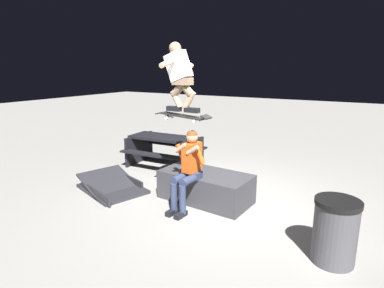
{
  "coord_description": "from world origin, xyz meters",
  "views": [
    {
      "loc": [
        -2.25,
        4.83,
        2.37
      ],
      "look_at": [
        0.34,
        0.38,
        1.13
      ],
      "focal_mm": 29.57,
      "sensor_mm": 36.0,
      "label": 1
    }
  ],
  "objects_px": {
    "person_sitting_on_ledge": "(188,166)",
    "kicker_ramp": "(112,187)",
    "ledge_box_main": "(206,186)",
    "picnic_table_back": "(165,146)",
    "skater_airborne": "(180,74)",
    "trash_bin": "(335,231)",
    "skateboard": "(183,116)"
  },
  "relations": [
    {
      "from": "person_sitting_on_ledge",
      "to": "picnic_table_back",
      "type": "distance_m",
      "value": 2.53
    },
    {
      "from": "person_sitting_on_ledge",
      "to": "kicker_ramp",
      "type": "xyz_separation_m",
      "value": [
        1.73,
        0.04,
        -0.7
      ]
    },
    {
      "from": "kicker_ramp",
      "to": "skater_airborne",
      "type": "bearing_deg",
      "value": -174.34
    },
    {
      "from": "skater_airborne",
      "to": "ledge_box_main",
      "type": "bearing_deg",
      "value": -130.8
    },
    {
      "from": "skater_airborne",
      "to": "picnic_table_back",
      "type": "distance_m",
      "value": 2.9
    },
    {
      "from": "person_sitting_on_ledge",
      "to": "picnic_table_back",
      "type": "bearing_deg",
      "value": -45.81
    },
    {
      "from": "person_sitting_on_ledge",
      "to": "skater_airborne",
      "type": "bearing_deg",
      "value": -25.49
    },
    {
      "from": "ledge_box_main",
      "to": "skateboard",
      "type": "relative_size",
      "value": 1.59
    },
    {
      "from": "kicker_ramp",
      "to": "skateboard",
      "type": "bearing_deg",
      "value": -174.61
    },
    {
      "from": "picnic_table_back",
      "to": "trash_bin",
      "type": "height_order",
      "value": "trash_bin"
    },
    {
      "from": "person_sitting_on_ledge",
      "to": "trash_bin",
      "type": "relative_size",
      "value": 1.65
    },
    {
      "from": "kicker_ramp",
      "to": "trash_bin",
      "type": "xyz_separation_m",
      "value": [
        -4.09,
        0.37,
        0.35
      ]
    },
    {
      "from": "skater_airborne",
      "to": "picnic_table_back",
      "type": "bearing_deg",
      "value": -47.95
    },
    {
      "from": "trash_bin",
      "to": "picnic_table_back",
      "type": "bearing_deg",
      "value": -28.33
    },
    {
      "from": "ledge_box_main",
      "to": "kicker_ramp",
      "type": "bearing_deg",
      "value": 15.61
    },
    {
      "from": "picnic_table_back",
      "to": "skateboard",
      "type": "bearing_deg",
      "value": 133.05
    },
    {
      "from": "ledge_box_main",
      "to": "picnic_table_back",
      "type": "bearing_deg",
      "value": -36.02
    },
    {
      "from": "ledge_box_main",
      "to": "kicker_ramp",
      "type": "xyz_separation_m",
      "value": [
        1.82,
        0.51,
        -0.2
      ]
    },
    {
      "from": "ledge_box_main",
      "to": "kicker_ramp",
      "type": "distance_m",
      "value": 1.9
    },
    {
      "from": "skater_airborne",
      "to": "picnic_table_back",
      "type": "xyz_separation_m",
      "value": [
        1.53,
        -1.7,
        -1.78
      ]
    },
    {
      "from": "skateboard",
      "to": "trash_bin",
      "type": "distance_m",
      "value": 2.82
    },
    {
      "from": "trash_bin",
      "to": "ledge_box_main",
      "type": "bearing_deg",
      "value": -21.12
    },
    {
      "from": "ledge_box_main",
      "to": "picnic_table_back",
      "type": "xyz_separation_m",
      "value": [
        1.84,
        -1.34,
        0.23
      ]
    },
    {
      "from": "skateboard",
      "to": "kicker_ramp",
      "type": "xyz_separation_m",
      "value": [
        1.57,
        0.15,
        -1.53
      ]
    },
    {
      "from": "skateboard",
      "to": "trash_bin",
      "type": "height_order",
      "value": "skateboard"
    },
    {
      "from": "skateboard",
      "to": "skater_airborne",
      "type": "bearing_deg",
      "value": -2.03
    },
    {
      "from": "person_sitting_on_ledge",
      "to": "kicker_ramp",
      "type": "relative_size",
      "value": 0.89
    },
    {
      "from": "person_sitting_on_ledge",
      "to": "kicker_ramp",
      "type": "bearing_deg",
      "value": 1.45
    },
    {
      "from": "person_sitting_on_ledge",
      "to": "skater_airborne",
      "type": "xyz_separation_m",
      "value": [
        0.22,
        -0.11,
        1.51
      ]
    },
    {
      "from": "person_sitting_on_ledge",
      "to": "kicker_ramp",
      "type": "height_order",
      "value": "person_sitting_on_ledge"
    },
    {
      "from": "ledge_box_main",
      "to": "trash_bin",
      "type": "distance_m",
      "value": 2.43
    },
    {
      "from": "kicker_ramp",
      "to": "picnic_table_back",
      "type": "xyz_separation_m",
      "value": [
        0.02,
        -1.85,
        0.44
      ]
    }
  ]
}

